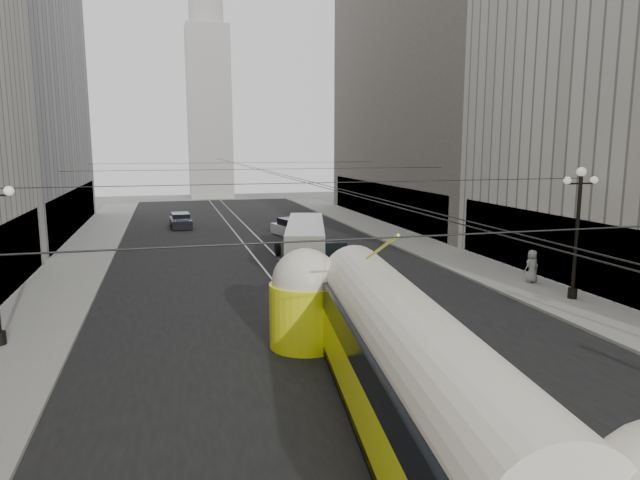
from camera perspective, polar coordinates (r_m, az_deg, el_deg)
road at (r=38.63m, az=-5.35°, el=-1.83°), size 20.00×85.00×0.02m
sidewalk_left at (r=41.92m, az=-22.59°, el=-1.52°), size 4.00×72.00×0.15m
sidewalk_right at (r=45.39m, az=8.97°, el=-0.11°), size 4.00×72.00×0.15m
rail_left at (r=38.52m, az=-6.45°, el=-1.88°), size 0.12×85.00×0.04m
rail_right at (r=38.76m, az=-4.26°, el=-1.77°), size 0.12×85.00×0.04m
building_right_far at (r=59.69m, az=11.86°, el=17.73°), size 12.60×32.60×32.60m
distant_tower at (r=85.42m, az=-11.09°, el=14.29°), size 6.00×6.00×31.36m
lamppost_right_mid at (r=29.91m, az=24.35°, el=1.33°), size 1.86×0.44×6.37m
catenary at (r=36.95m, az=-5.05°, el=6.86°), size 25.00×72.00×0.23m
streetcar at (r=15.26m, az=8.71°, el=-12.50°), size 4.64×17.24×3.81m
city_bus at (r=35.99m, az=-1.45°, el=-0.21°), size 4.78×11.06×2.72m
sedan_white_far at (r=47.56m, az=-2.74°, el=1.16°), size 3.03×5.06×1.49m
sedan_dark_far at (r=54.13m, az=-13.75°, el=1.85°), size 1.98×4.40×1.36m
pedestrian_sidewalk_right at (r=32.99m, az=20.44°, el=-2.49°), size 0.94×0.66×1.79m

